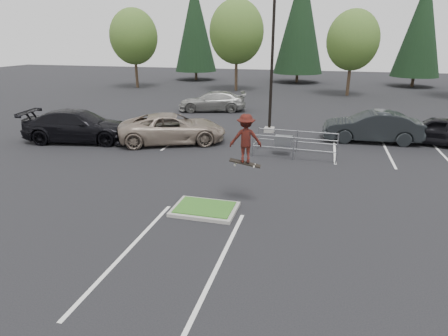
% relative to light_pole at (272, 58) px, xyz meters
% --- Properties ---
extents(ground, '(120.00, 120.00, 0.00)m').
position_rel_light_pole_xyz_m(ground, '(-0.50, -12.00, -4.56)').
color(ground, black).
rests_on(ground, ground).
extents(grass_median, '(2.20, 1.60, 0.16)m').
position_rel_light_pole_xyz_m(grass_median, '(-0.50, -12.00, -4.48)').
color(grass_median, '#9E9A93').
rests_on(grass_median, ground).
extents(stall_lines, '(22.62, 17.60, 0.01)m').
position_rel_light_pole_xyz_m(stall_lines, '(-1.85, -5.98, -4.56)').
color(stall_lines, silver).
rests_on(stall_lines, ground).
extents(light_pole, '(0.70, 0.60, 10.12)m').
position_rel_light_pole_xyz_m(light_pole, '(0.00, 0.00, 0.00)').
color(light_pole, '#9E9A93').
rests_on(light_pole, ground).
extents(decid_a, '(5.44, 5.44, 8.91)m').
position_rel_light_pole_xyz_m(decid_a, '(-18.51, 18.03, 1.02)').
color(decid_a, '#38281C').
rests_on(decid_a, ground).
extents(decid_b, '(5.89, 5.89, 9.64)m').
position_rel_light_pole_xyz_m(decid_b, '(-6.51, 18.53, 1.48)').
color(decid_b, '#38281C').
rests_on(decid_b, ground).
extents(decid_c, '(5.12, 5.12, 8.38)m').
position_rel_light_pole_xyz_m(decid_c, '(5.49, 17.83, 0.69)').
color(decid_c, '#38281C').
rests_on(decid_c, ground).
extents(conif_a, '(5.72, 5.72, 13.00)m').
position_rel_light_pole_xyz_m(conif_a, '(-14.50, 28.00, 2.54)').
color(conif_a, '#38281C').
rests_on(conif_a, ground).
extents(conif_b, '(6.38, 6.38, 14.50)m').
position_rel_light_pole_xyz_m(conif_b, '(-0.50, 28.50, 3.29)').
color(conif_b, '#38281C').
rests_on(conif_b, ground).
extents(conif_c, '(5.50, 5.50, 12.50)m').
position_rel_light_pole_xyz_m(conif_c, '(13.50, 27.50, 2.29)').
color(conif_c, '#38281C').
rests_on(conif_c, ground).
extents(cart_corral, '(4.22, 1.68, 1.18)m').
position_rel_light_pole_xyz_m(cart_corral, '(1.53, -4.67, -3.82)').
color(cart_corral, gray).
rests_on(cart_corral, ground).
extents(skateboarder, '(1.22, 0.88, 1.88)m').
position_rel_light_pole_xyz_m(skateboarder, '(0.70, -11.00, -2.13)').
color(skateboarder, black).
rests_on(skateboarder, ground).
extents(car_l_tan, '(6.59, 4.87, 1.67)m').
position_rel_light_pole_xyz_m(car_l_tan, '(-5.05, -3.97, -3.73)').
color(car_l_tan, gray).
rests_on(car_l_tan, ground).
extents(car_l_black, '(6.60, 3.63, 1.81)m').
position_rel_light_pole_xyz_m(car_l_black, '(-10.38, -5.00, -3.65)').
color(car_l_black, black).
rests_on(car_l_black, ground).
extents(car_r_charc, '(5.46, 2.19, 1.77)m').
position_rel_light_pole_xyz_m(car_r_charc, '(6.00, -0.77, -3.68)').
color(car_r_charc, black).
rests_on(car_r_charc, ground).
extents(car_r_black, '(5.05, 3.00, 1.61)m').
position_rel_light_pole_xyz_m(car_r_black, '(9.50, -0.50, -3.75)').
color(car_r_black, black).
rests_on(car_r_black, ground).
extents(car_far_silver, '(5.83, 3.58, 1.58)m').
position_rel_light_pole_xyz_m(car_far_silver, '(-5.50, 6.00, -3.77)').
color(car_far_silver, gray).
rests_on(car_far_silver, ground).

